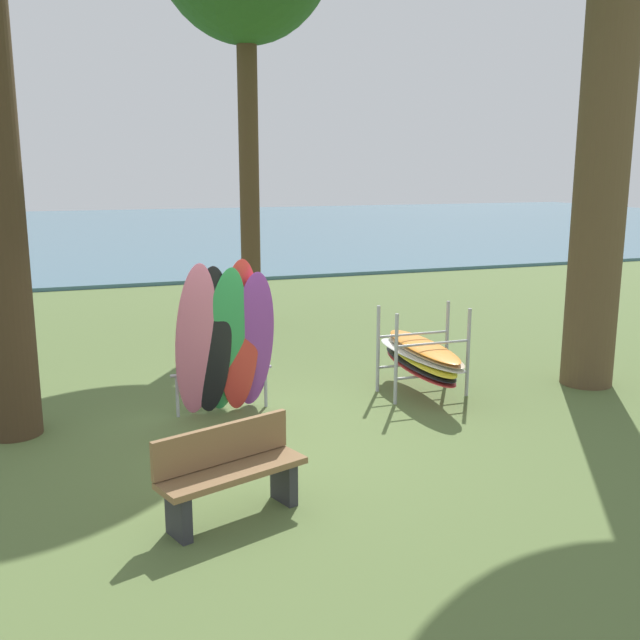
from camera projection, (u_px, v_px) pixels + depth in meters
ground_plane at (252, 436)px, 8.65m from camera, size 80.00×80.00×0.00m
lake_water at (108, 231)px, 36.16m from camera, size 80.00×36.00×0.10m
leaning_board_pile at (225, 342)px, 9.07m from camera, size 1.34×0.89×2.08m
board_storage_rack at (421, 356)px, 10.16m from camera, size 1.15×2.13×1.25m
park_bench at (230, 470)px, 6.57m from camera, size 1.46×0.85×0.85m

